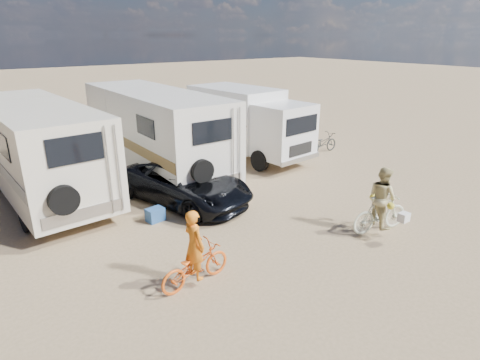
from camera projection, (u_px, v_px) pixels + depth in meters
ground at (278, 236)px, 11.17m from camera, size 140.00×140.00×0.00m
rv_main at (156, 133)px, 15.90m from camera, size 2.66×8.44×3.29m
rv_left at (40, 152)px, 13.34m from camera, size 3.02×8.07×3.22m
box_truck at (249, 124)px, 18.00m from camera, size 2.93×6.36×3.07m
dark_suv at (184, 183)px, 13.25m from camera, size 3.47×5.34×1.37m
bike_man at (195, 266)px, 8.88m from camera, size 1.83×0.78×0.93m
bike_woman at (380, 213)px, 11.29m from camera, size 1.91×0.93×1.11m
rider_man at (195, 252)px, 8.76m from camera, size 0.45×0.63×1.64m
rider_woman at (381, 203)px, 11.18m from camera, size 0.84×0.98×1.75m
bike_parked at (323, 143)px, 18.95m from camera, size 1.80×0.66×0.94m
cooler at (155, 215)px, 12.02m from camera, size 0.56×0.44×0.41m
crate at (240, 200)px, 13.17m from camera, size 0.48×0.48×0.32m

